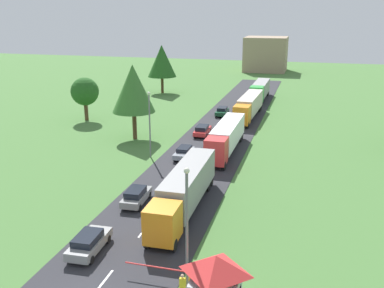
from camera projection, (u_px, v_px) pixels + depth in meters
The scene contains 20 objects.
road at pixel (190, 172), 49.63m from camera, with size 10.00×140.00×0.06m, color #2B2B30.
lane_marking_centre at pixel (177, 189), 45.03m from camera, with size 0.16×119.20×0.01m.
truck_lead at pixel (185, 189), 39.54m from camera, with size 2.66×15.01×3.74m.
truck_second at pixel (226, 136), 56.16m from camera, with size 2.51×14.47×3.56m.
truck_third at pixel (249, 106), 73.98m from camera, with size 2.91×15.14×3.66m.
truck_fourth at pixel (260, 90), 88.94m from camera, with size 2.54×13.72×3.59m.
car_lead at pixel (89, 242), 33.09m from camera, with size 2.06×4.62×1.53m.
car_second at pixel (136, 196), 41.36m from camera, with size 1.95×4.44×1.54m.
car_third at pixel (184, 152), 54.25m from camera, with size 1.73×4.21×1.36m.
car_fourth at pixel (202, 130), 63.96m from camera, with size 1.93×4.56×1.48m.
car_fifth at pixel (222, 111), 75.97m from camera, with size 1.85×4.39×1.45m.
guard_booth at pixel (216, 285), 25.88m from camera, with size 3.21×3.11×4.08m.
barrier_gate at pixel (177, 274), 29.39m from camera, with size 4.64×0.28×1.05m.
person_lead at pixel (182, 286), 27.74m from camera, with size 0.38×0.23×1.78m.
lamppost_lead at pixel (187, 228), 26.77m from camera, with size 0.36×0.36×8.81m.
lamppost_second at pixel (150, 121), 53.58m from camera, with size 0.36×0.36×8.22m.
tree_birch at pixel (133, 89), 60.55m from camera, with size 5.97×5.97×10.53m.
tree_pine at pixel (162, 61), 94.94m from camera, with size 6.19×6.19×10.43m.
tree_elm at pixel (85, 92), 71.87m from camera, with size 4.56×4.56×7.09m.
distant_building at pixel (266, 54), 130.35m from camera, with size 12.14×11.41×9.95m, color #9E846B.
Camera 1 is at (12.49, -20.31, 17.63)m, focal length 41.18 mm.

